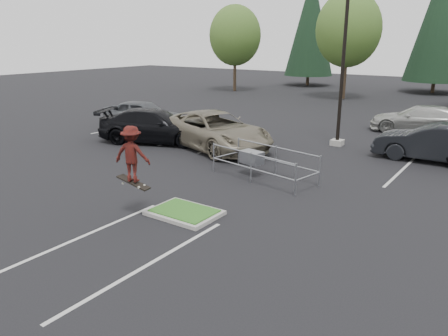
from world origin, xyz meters
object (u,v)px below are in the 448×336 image
Objects in this scene: car_l_black at (154,126)px; car_far_silver at (421,119)px; decid_a at (235,37)px; car_l_grey at (142,114)px; cart_corral at (255,158)px; decid_b at (348,32)px; skateboarder at (132,154)px; light_pole at (344,57)px; car_r_charc at (435,143)px; conif_a at (311,24)px; conif_b at (443,14)px; car_l_tan at (214,130)px.

car_l_black is 15.81m from car_far_silver.
decid_a is 21.94m from car_l_grey.
cart_corral is at bearing -127.10° from car_l_grey.
cart_corral is at bearing -54.90° from decid_a.
decid_b is 4.92× the size of skateboarder.
car_l_grey is at bearing -168.80° from light_pole.
skateboarder is at bearing -81.33° from decid_b.
car_far_silver reaches higher than cart_corral.
car_r_charc is (5.59, 6.68, 0.09)m from cart_corral.
light_pole is 0.78× the size of conif_a.
car_r_charc is at bearing -59.28° from decid_b.
decid_b reaches higher than skateboarder.
conif_a is at bearing 122.38° from cart_corral.
conif_a is at bearing 117.38° from light_pole.
car_r_charc is at bearing -79.65° from conif_b.
car_r_charc is at bearing 61.17° from cart_corral.
car_r_charc is 0.94× the size of car_far_silver.
light_pole is at bearing -81.80° from car_l_black.
car_far_silver is (3.35, -22.50, -7.04)m from conif_b.
conif_a reaches higher than decid_b.
car_l_tan is at bearing -58.74° from decid_a.
decid_a is at bearing 1.22° from car_l_black.
conif_b is at bearing 100.62° from cart_corral.
car_far_silver is at bearing -74.47° from car_l_grey.
decid_a is 10.85m from conif_a.
conif_b reaches higher than car_l_tan.
conif_b reaches higher than decid_a.
car_far_silver is at bearing -123.55° from skateboarder.
skateboarder reaches higher than car_far_silver.
decid_b is at bearing 2.39° from decid_a.
conif_b is 2.59× the size of car_far_silver.
conif_b is 2.34× the size of car_l_black.
car_far_silver is (-1.95, 6.50, -0.06)m from car_r_charc.
car_l_black reaches higher than car_r_charc.
light_pole is at bearing -70.65° from decid_b.
car_l_grey is at bearing 167.89° from cart_corral.
conif_b is (-0.50, 28.50, 3.29)m from light_pole.
car_r_charc is 6.79m from car_far_silver.
car_far_silver is at bearing -29.39° from decid_a.
conif_a is (4.01, 9.97, 1.52)m from decid_a.
decid_a is 26.44m from car_l_tan.
skateboarder is 0.38× the size of car_l_grey.
car_l_black is at bearing -66.51° from decid_a.
car_r_charc reaches higher than car_far_silver.
decid_b is at bearing -27.10° from car_l_black.
decid_b is at bearing 113.63° from cart_corral.
car_l_grey is (-10.30, 10.62, -1.18)m from skateboarder.
conif_b reaches higher than decid_b.
conif_b is at bearing 30.17° from decid_a.
cart_corral is 0.86× the size of car_r_charc.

